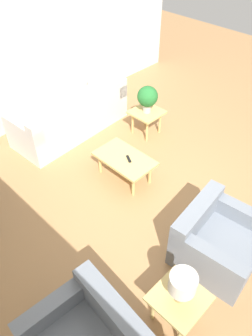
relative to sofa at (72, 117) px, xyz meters
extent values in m
plane|color=#A87A4C|center=(-2.17, 0.15, -0.30)|extent=(14.00, 14.00, 0.00)
cube|color=silver|center=(0.89, 0.15, 1.05)|extent=(0.12, 7.20, 2.70)
cube|color=silver|center=(0.05, 0.00, -0.08)|extent=(1.00, 2.22, 0.44)
cube|color=silver|center=(-0.29, -0.02, 0.32)|extent=(0.32, 2.19, 0.36)
cube|color=silver|center=(0.10, -0.99, 0.25)|extent=(0.89, 0.25, 0.23)
cube|color=silver|center=(0.00, 0.99, 0.25)|extent=(0.89, 0.25, 0.23)
cube|color=slate|center=(-3.45, 0.44, -0.11)|extent=(1.01, 1.06, 0.39)
cube|color=slate|center=(-3.09, 0.48, 0.26)|extent=(0.30, 0.99, 0.34)
cube|color=slate|center=(-3.49, 0.84, 0.20)|extent=(0.93, 0.25, 0.22)
cube|color=slate|center=(-3.41, 0.04, 0.20)|extent=(0.93, 0.25, 0.22)
cube|color=slate|center=(-3.38, 2.04, 0.26)|extent=(1.37, 0.31, 0.34)
cube|color=slate|center=(-2.76, 2.34, 0.20)|extent=(0.24, 0.93, 0.22)
cube|color=tan|center=(-1.58, 0.22, 0.08)|extent=(0.93, 0.56, 0.04)
cylinder|color=tan|center=(-1.95, 0.03, -0.12)|extent=(0.05, 0.05, 0.37)
cylinder|color=tan|center=(-1.21, 0.03, -0.12)|extent=(0.05, 0.05, 0.37)
cylinder|color=tan|center=(-1.95, 0.40, -0.12)|extent=(0.05, 0.05, 0.37)
cylinder|color=tan|center=(-1.21, 0.40, -0.12)|extent=(0.05, 0.05, 0.37)
cube|color=tan|center=(-1.01, -0.93, 0.14)|extent=(0.53, 0.53, 0.04)
cylinder|color=tan|center=(-1.18, -1.11, -0.09)|extent=(0.04, 0.04, 0.43)
cylinder|color=tan|center=(-0.83, -1.11, -0.09)|extent=(0.04, 0.04, 0.43)
cylinder|color=tan|center=(-1.18, -0.75, -0.09)|extent=(0.04, 0.04, 0.43)
cylinder|color=tan|center=(-0.83, -0.75, -0.09)|extent=(0.04, 0.04, 0.43)
cube|color=tan|center=(-3.56, 1.42, 0.14)|extent=(0.53, 0.53, 0.04)
cylinder|color=tan|center=(-3.74, 1.25, -0.09)|extent=(0.04, 0.04, 0.43)
cylinder|color=tan|center=(-3.38, 1.25, -0.09)|extent=(0.04, 0.04, 0.43)
cylinder|color=tan|center=(-3.74, 1.60, -0.09)|extent=(0.04, 0.04, 0.43)
cylinder|color=tan|center=(-3.38, 1.60, -0.09)|extent=(0.04, 0.04, 0.43)
cylinder|color=#B2ADA3|center=(-1.01, -0.93, 0.23)|extent=(0.15, 0.15, 0.15)
sphere|color=#236B2D|center=(-1.01, -0.93, 0.46)|extent=(0.37, 0.37, 0.37)
cylinder|color=#997F4C|center=(-3.56, 1.42, 0.25)|extent=(0.13, 0.13, 0.19)
cylinder|color=beige|center=(-3.56, 1.42, 0.45)|extent=(0.28, 0.28, 0.21)
cube|color=black|center=(-1.65, 0.20, 0.11)|extent=(0.16, 0.11, 0.02)
camera|label=1|loc=(-4.28, 2.92, 3.35)|focal=35.00mm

